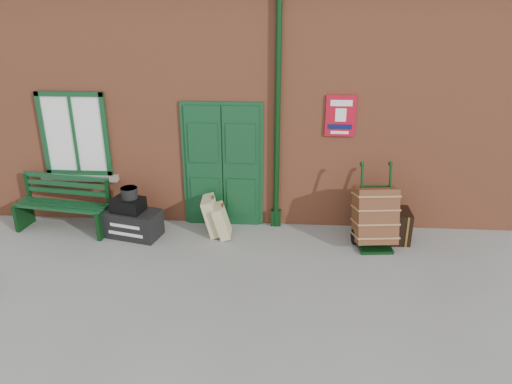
# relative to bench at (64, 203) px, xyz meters

# --- Properties ---
(ground) EXTENTS (80.00, 80.00, 0.00)m
(ground) POSITION_rel_bench_xyz_m (3.09, -1.04, -0.51)
(ground) COLOR gray
(ground) RESTS_ON ground
(station_building) EXTENTS (10.30, 4.30, 4.36)m
(station_building) POSITION_rel_bench_xyz_m (3.09, 2.45, 1.65)
(station_building) COLOR #AD5938
(station_building) RESTS_ON ground
(bench) EXTENTS (1.70, 0.74, 1.02)m
(bench) POSITION_rel_bench_xyz_m (0.00, 0.00, 0.00)
(bench) COLOR #113E1F
(bench) RESTS_ON ground
(houdini_trunk) EXTENTS (1.03, 0.72, 0.47)m
(houdini_trunk) POSITION_rel_bench_xyz_m (1.27, -0.17, -0.28)
(houdini_trunk) COLOR black
(houdini_trunk) RESTS_ON ground
(strongbox) EXTENTS (0.59, 0.49, 0.23)m
(strongbox) POSITION_rel_bench_xyz_m (1.22, -0.17, 0.07)
(strongbox) COLOR black
(strongbox) RESTS_ON houdini_trunk
(hatbox) EXTENTS (0.34, 0.34, 0.19)m
(hatbox) POSITION_rel_bench_xyz_m (1.25, -0.14, 0.28)
(hatbox) COLOR black
(hatbox) RESTS_ON strongbox
(suitcase_back) EXTENTS (0.37, 0.50, 0.69)m
(suitcase_back) POSITION_rel_bench_xyz_m (2.64, -0.01, -0.17)
(suitcase_back) COLOR tan
(suitcase_back) RESTS_ON ground
(suitcase_front) EXTENTS (0.35, 0.45, 0.60)m
(suitcase_front) POSITION_rel_bench_xyz_m (2.82, -0.11, -0.21)
(suitcase_front) COLOR tan
(suitcase_front) RESTS_ON ground
(porter_trolley) EXTENTS (0.74, 0.78, 1.38)m
(porter_trolley) POSITION_rel_bench_xyz_m (5.40, -0.23, 0.02)
(porter_trolley) COLOR black
(porter_trolley) RESTS_ON ground
(dark_trunk) EXTENTS (0.77, 0.50, 0.55)m
(dark_trunk) POSITION_rel_bench_xyz_m (5.64, -0.04, -0.24)
(dark_trunk) COLOR black
(dark_trunk) RESTS_ON ground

